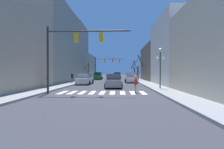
# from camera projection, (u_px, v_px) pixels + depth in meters

# --- Properties ---
(ground_plane) EXTENTS (240.00, 240.00, 0.00)m
(ground_plane) POSITION_uv_depth(u_px,v_px,m) (101.00, 95.00, 14.26)
(ground_plane) COLOR #38383D
(sidewalk_left) EXTENTS (2.10, 90.00, 0.15)m
(sidewalk_left) POSITION_uv_depth(u_px,v_px,m) (31.00, 93.00, 14.48)
(sidewalk_left) COLOR gray
(sidewalk_left) RESTS_ON ground_plane
(sidewalk_right) EXTENTS (2.10, 90.00, 0.15)m
(sidewalk_right) POSITION_uv_depth(u_px,v_px,m) (173.00, 94.00, 14.04)
(sidewalk_right) COLOR gray
(sidewalk_right) RESTS_ON ground_plane
(building_row_left) EXTENTS (6.00, 55.28, 13.18)m
(building_row_left) POSITION_uv_depth(u_px,v_px,m) (60.00, 51.00, 33.72)
(building_row_left) COLOR tan
(building_row_left) RESTS_ON ground_plane
(building_row_right) EXTENTS (6.00, 35.51, 9.32)m
(building_row_right) POSITION_uv_depth(u_px,v_px,m) (177.00, 57.00, 25.41)
(building_row_right) COLOR #BCB299
(building_row_right) RESTS_ON ground_plane
(crosswalk_stripes) EXTENTS (7.65, 2.60, 0.01)m
(crosswalk_stripes) POSITION_uv_depth(u_px,v_px,m) (102.00, 93.00, 15.60)
(crosswalk_stripes) COLOR white
(crosswalk_stripes) RESTS_ON ground_plane
(traffic_signal_near) EXTENTS (7.06, 0.28, 5.67)m
(traffic_signal_near) POSITION_uv_depth(u_px,v_px,m) (73.00, 45.00, 14.65)
(traffic_signal_near) COLOR #2D2D2D
(traffic_signal_near) RESTS_ON ground_plane
(traffic_signal_far) EXTENTS (6.97, 0.28, 5.67)m
(traffic_signal_far) POSITION_uv_depth(u_px,v_px,m) (106.00, 63.00, 44.71)
(traffic_signal_far) COLOR #2D2D2D
(traffic_signal_far) RESTS_ON ground_plane
(street_lamp_right_corner) EXTENTS (0.95, 0.36, 4.18)m
(street_lamp_right_corner) POSITION_uv_depth(u_px,v_px,m) (160.00, 60.00, 18.23)
(street_lamp_right_corner) COLOR #1E4C2D
(street_lamp_right_corner) RESTS_ON sidewalk_right
(car_parked_right_mid) EXTENTS (2.10, 4.30, 1.81)m
(car_parked_right_mid) POSITION_uv_depth(u_px,v_px,m) (98.00, 76.00, 42.64)
(car_parked_right_mid) COLOR #236B38
(car_parked_right_mid) RESTS_ON ground_plane
(car_parked_left_near) EXTENTS (2.12, 4.80, 1.78)m
(car_parked_left_near) POSITION_uv_depth(u_px,v_px,m) (117.00, 76.00, 45.22)
(car_parked_left_near) COLOR #236B38
(car_parked_left_near) RESTS_ON ground_plane
(car_parked_right_near) EXTENTS (2.10, 4.69, 1.75)m
(car_parked_right_near) POSITION_uv_depth(u_px,v_px,m) (131.00, 78.00, 30.55)
(car_parked_right_near) COLOR white
(car_parked_right_near) RESTS_ON ground_plane
(car_parked_right_far) EXTENTS (2.01, 4.38, 1.62)m
(car_parked_right_far) POSITION_uv_depth(u_px,v_px,m) (114.00, 81.00, 20.62)
(car_parked_right_far) COLOR gray
(car_parked_right_far) RESTS_ON ground_plane
(car_driving_toward_lane) EXTENTS (2.11, 4.81, 1.61)m
(car_driving_toward_lane) POSITION_uv_depth(u_px,v_px,m) (85.00, 79.00, 26.24)
(car_driving_toward_lane) COLOR white
(car_driving_toward_lane) RESTS_ON ground_plane
(pedestrian_near_right_corner) EXTENTS (0.40, 0.67, 1.65)m
(pedestrian_near_right_corner) POSITION_uv_depth(u_px,v_px,m) (72.00, 77.00, 27.19)
(pedestrian_near_right_corner) COLOR #7A705B
(pedestrian_near_right_corner) RESTS_ON sidewalk_left
(pedestrian_on_left_sidewalk) EXTENTS (0.26, 0.66, 1.54)m
(pedestrian_on_left_sidewalk) POSITION_uv_depth(u_px,v_px,m) (136.00, 83.00, 15.11)
(pedestrian_on_left_sidewalk) COLOR #7A705B
(pedestrian_on_left_sidewalk) RESTS_ON ground_plane
(pedestrian_waiting_at_curb) EXTENTS (0.27, 0.70, 1.62)m
(pedestrian_waiting_at_curb) POSITION_uv_depth(u_px,v_px,m) (47.00, 79.00, 18.95)
(pedestrian_waiting_at_curb) COLOR #4C4C51
(pedestrian_waiting_at_curb) RESTS_ON sidewalk_left
(street_tree_left_mid) EXTENTS (1.52, 1.80, 4.99)m
(street_tree_left_mid) POSITION_uv_depth(u_px,v_px,m) (134.00, 71.00, 45.62)
(street_tree_left_mid) COLOR #473828
(street_tree_left_mid) RESTS_ON sidewalk_right
(street_tree_left_far) EXTENTS (1.61, 1.70, 4.32)m
(street_tree_left_far) POSITION_uv_depth(u_px,v_px,m) (88.00, 72.00, 42.43)
(street_tree_left_far) COLOR brown
(street_tree_left_far) RESTS_ON sidewalk_left
(street_tree_right_mid) EXTENTS (2.79, 1.32, 5.41)m
(street_tree_right_mid) POSITION_uv_depth(u_px,v_px,m) (138.00, 69.00, 37.14)
(street_tree_right_mid) COLOR brown
(street_tree_right_mid) RESTS_ON sidewalk_right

